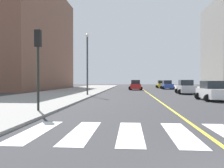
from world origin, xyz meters
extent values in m
cube|color=gray|center=(-12.20, 20.00, 0.07)|extent=(10.00, 120.00, 0.15)
cube|color=silver|center=(-6.30, 4.00, 0.01)|extent=(0.90, 4.00, 0.01)
cube|color=silver|center=(-4.50, 4.00, 0.01)|extent=(0.90, 4.00, 0.01)
cube|color=silver|center=(-2.70, 4.00, 0.01)|extent=(0.90, 4.00, 0.01)
cube|color=silver|center=(-0.90, 4.00, 0.01)|extent=(0.90, 4.00, 0.01)
cube|color=yellow|center=(0.00, 40.00, 0.01)|extent=(0.16, 80.00, 0.01)
cube|color=brown|center=(-27.26, 45.33, 11.43)|extent=(16.00, 32.00, 22.85)
cube|color=gold|center=(5.18, 54.45, 0.71)|extent=(2.05, 4.36, 0.92)
cube|color=#1E2328|center=(5.19, 54.70, 1.54)|extent=(1.69, 2.19, 0.78)
cylinder|color=black|center=(4.15, 53.13, 0.35)|extent=(0.70, 0.24, 0.70)
cylinder|color=black|center=(6.14, 53.09, 0.35)|extent=(0.70, 0.24, 0.70)
cylinder|color=black|center=(4.22, 55.81, 0.35)|extent=(0.70, 0.24, 0.70)
cylinder|color=black|center=(6.21, 55.76, 0.35)|extent=(0.70, 0.24, 0.70)
cube|color=red|center=(-1.66, 42.27, 0.74)|extent=(2.08, 4.53, 0.97)
cube|color=#1E2328|center=(-1.65, 42.00, 1.61)|extent=(1.74, 2.27, 0.82)
cylinder|color=black|center=(-0.63, 43.67, 0.36)|extent=(0.73, 0.24, 0.73)
cylinder|color=black|center=(-2.71, 43.65, 0.36)|extent=(0.73, 0.24, 0.73)
cylinder|color=black|center=(-0.60, 40.88, 0.36)|extent=(0.73, 0.24, 0.73)
cylinder|color=black|center=(-2.69, 40.86, 0.36)|extent=(0.73, 0.24, 0.73)
cube|color=#2D479E|center=(5.41, 46.71, 0.72)|extent=(2.07, 4.42, 0.94)
cube|color=#1E2328|center=(5.41, 46.97, 1.56)|extent=(1.71, 2.22, 0.79)
cylinder|color=black|center=(4.43, 45.33, 0.35)|extent=(0.71, 0.24, 0.71)
cylinder|color=black|center=(6.45, 45.37, 0.35)|extent=(0.71, 0.24, 0.71)
cylinder|color=black|center=(4.37, 48.04, 0.35)|extent=(0.71, 0.24, 0.71)
cylinder|color=black|center=(6.39, 48.09, 0.35)|extent=(0.71, 0.24, 0.71)
cube|color=silver|center=(5.22, 18.24, 0.69)|extent=(2.07, 4.31, 0.91)
cube|color=#1E2328|center=(5.21, 18.49, 1.51)|extent=(1.69, 2.18, 0.77)
cylinder|color=black|center=(4.28, 16.89, 0.34)|extent=(0.69, 0.25, 0.69)
cylinder|color=black|center=(4.19, 19.52, 0.34)|extent=(0.69, 0.25, 0.69)
cylinder|color=black|center=(6.15, 19.59, 0.34)|extent=(0.69, 0.25, 0.69)
cube|color=#B7B7BC|center=(5.26, 28.99, 0.73)|extent=(2.23, 4.57, 0.96)
cube|color=#1E2328|center=(5.27, 29.25, 1.60)|extent=(1.81, 2.32, 0.81)
cylinder|color=black|center=(4.16, 27.65, 0.36)|extent=(0.74, 0.27, 0.73)
cylinder|color=black|center=(6.23, 27.55, 0.36)|extent=(0.74, 0.27, 0.73)
cylinder|color=black|center=(4.28, 30.42, 0.36)|extent=(0.74, 0.27, 0.73)
cylinder|color=black|center=(6.35, 30.33, 0.36)|extent=(0.74, 0.27, 0.73)
cylinder|color=black|center=(-8.18, 8.82, 2.05)|extent=(0.14, 0.14, 3.79)
cube|color=black|center=(-8.18, 8.82, 4.44)|extent=(0.36, 0.28, 1.00)
sphere|color=red|center=(-8.18, 8.99, 4.74)|extent=(0.18, 0.18, 0.18)
sphere|color=orange|center=(-8.18, 8.99, 4.44)|extent=(0.18, 0.18, 0.18)
sphere|color=green|center=(-8.18, 8.99, 4.14)|extent=(0.18, 0.18, 0.18)
cylinder|color=#38383D|center=(-8.03, 23.77, 3.76)|extent=(0.20, 0.20, 7.21)
sphere|color=silver|center=(-8.03, 23.77, 7.51)|extent=(0.44, 0.44, 0.44)
camera|label=1|loc=(-2.72, -4.45, 1.94)|focal=36.79mm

